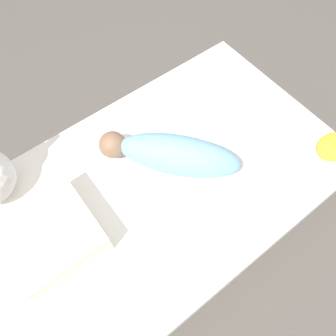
# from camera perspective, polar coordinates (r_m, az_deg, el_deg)

# --- Properties ---
(ground_plane) EXTENTS (12.00, 12.00, 0.00)m
(ground_plane) POSITION_cam_1_polar(r_m,az_deg,el_deg) (1.44, -1.67, -6.34)
(ground_plane) COLOR #514C47
(bed_mattress) EXTENTS (1.46, 0.87, 0.21)m
(bed_mattress) POSITION_cam_1_polar(r_m,az_deg,el_deg) (1.34, -1.78, -4.64)
(bed_mattress) COLOR white
(bed_mattress) RESTS_ON ground_plane
(swaddled_baby) EXTENTS (0.43, 0.47, 0.15)m
(swaddled_baby) POSITION_cam_1_polar(r_m,az_deg,el_deg) (1.22, 0.79, 2.41)
(swaddled_baby) COLOR #7FB7E5
(swaddled_baby) RESTS_ON bed_mattress
(pillow) EXTENTS (0.29, 0.30, 0.11)m
(pillow) POSITION_cam_1_polar(r_m,az_deg,el_deg) (1.18, -19.62, -10.93)
(pillow) COLOR white
(pillow) RESTS_ON bed_mattress
(turtle_plush) EXTENTS (0.19, 0.11, 0.08)m
(turtle_plush) POSITION_cam_1_polar(r_m,az_deg,el_deg) (1.45, 27.11, 3.50)
(turtle_plush) COLOR yellow
(turtle_plush) RESTS_ON bed_mattress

